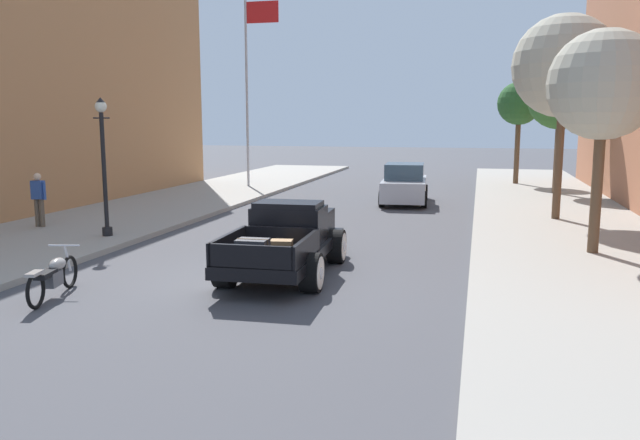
{
  "coord_description": "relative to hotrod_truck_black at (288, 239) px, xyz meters",
  "views": [
    {
      "loc": [
        4.62,
        -12.44,
        3.35
      ],
      "look_at": [
        0.95,
        2.04,
        1.0
      ],
      "focal_mm": 35.3,
      "sensor_mm": 36.0,
      "label": 1
    }
  ],
  "objects": [
    {
      "name": "hotrod_truck_black",
      "position": [
        0.0,
        0.0,
        0.0
      ],
      "size": [
        2.32,
        4.99,
        1.58
      ],
      "color": "black",
      "rests_on": "ground"
    },
    {
      "name": "car_background_silver",
      "position": [
        1.14,
        12.57,
        0.01
      ],
      "size": [
        2.1,
        4.41,
        1.65
      ],
      "color": "#B7B7BC",
      "rests_on": "ground"
    },
    {
      "name": "street_tree_nearest",
      "position": [
        6.88,
        3.16,
        3.43
      ],
      "size": [
        2.62,
        2.62,
        5.37
      ],
      "color": "brown",
      "rests_on": "sidewalk_right"
    },
    {
      "name": "street_tree_farthest",
      "position": [
        5.95,
        20.91,
        3.45
      ],
      "size": [
        2.2,
        2.2,
        5.2
      ],
      "color": "brown",
      "rests_on": "sidewalk_right"
    },
    {
      "name": "street_tree_third",
      "position": [
        7.44,
        16.69,
        3.63
      ],
      "size": [
        2.85,
        2.85,
        5.69
      ],
      "color": "brown",
      "rests_on": "sidewalk_right"
    },
    {
      "name": "sidewalk_right",
      "position": [
        6.72,
        -0.78,
        -0.68
      ],
      "size": [
        5.5,
        64.0,
        0.15
      ],
      "primitive_type": "cube",
      "color": "#9E998E",
      "rests_on": "ground"
    },
    {
      "name": "ground_plane",
      "position": [
        -0.53,
        -0.78,
        -0.75
      ],
      "size": [
        140.0,
        140.0,
        0.0
      ],
      "primitive_type": "plane",
      "color": "#47474C"
    },
    {
      "name": "pedestrian_sidewalk_left",
      "position": [
        -8.9,
        3.1,
        0.33
      ],
      "size": [
        0.53,
        0.22,
        1.65
      ],
      "color": "brown",
      "rests_on": "sidewalk_left"
    },
    {
      "name": "motorcycle_parked",
      "position": [
        -3.72,
        -3.15,
        -0.31
      ],
      "size": [
        0.71,
        2.08,
        0.93
      ],
      "color": "black",
      "rests_on": "ground"
    },
    {
      "name": "flagpole",
      "position": [
        -6.85,
        16.28,
        5.02
      ],
      "size": [
        1.74,
        0.16,
        9.16
      ],
      "color": "#B2B2B7",
      "rests_on": "sidewalk_left"
    },
    {
      "name": "street_tree_second",
      "position": [
        6.61,
        8.73,
        4.33
      ],
      "size": [
        3.28,
        3.28,
        6.6
      ],
      "color": "brown",
      "rests_on": "sidewalk_right"
    },
    {
      "name": "street_lamp_near",
      "position": [
        -6.04,
        2.26,
        1.63
      ],
      "size": [
        0.5,
        0.32,
        3.85
      ],
      "color": "black",
      "rests_on": "sidewalk_left"
    }
  ]
}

